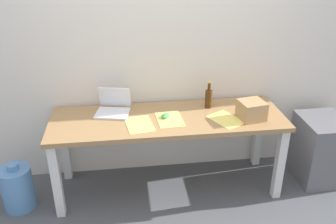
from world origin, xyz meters
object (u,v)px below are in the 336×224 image
Objects in this scene: laptop_left at (113,108)px; water_cooler_jug at (17,188)px; beer_bottle at (209,98)px; cardboard_box at (252,110)px; desk at (168,127)px; computer_mouse at (165,115)px; filing_cabinet at (319,149)px.

laptop_left is 0.75× the size of water_cooler_jug.
cardboard_box is (0.31, -0.26, -0.01)m from beer_bottle.
desk is 6.09× the size of laptop_left.
computer_mouse is (-0.02, 0.00, 0.11)m from desk.
desk is 19.98× the size of computer_mouse.
beer_bottle is 0.56× the size of water_cooler_jug.
beer_bottle is (0.38, 0.15, 0.19)m from desk.
cardboard_box is at bearing 19.98° from computer_mouse.
computer_mouse is at bearing -160.00° from beer_bottle.
water_cooler_jug is 0.70× the size of filing_cabinet.
laptop_left reaches higher than water_cooler_jug.
water_cooler_jug is at bearing -145.50° from computer_mouse.
water_cooler_jug is at bearing 179.99° from cardboard_box.
desk is 0.72m from cardboard_box.
computer_mouse reaches higher than water_cooler_jug.
beer_bottle reaches higher than filing_cabinet.
desk is 0.45m from beer_bottle.
filing_cabinet is (1.05, -0.18, -0.51)m from beer_bottle.
laptop_left is (-0.46, 0.16, 0.14)m from desk.
desk is 9.93× the size of cardboard_box.
filing_cabinet is (0.74, 0.08, -0.49)m from cardboard_box.
filing_cabinet is (1.89, -0.19, -0.46)m from laptop_left.
cardboard_box is at bearing -0.01° from water_cooler_jug.
beer_bottle is at bearing 21.53° from desk.
beer_bottle is 1.21× the size of cardboard_box.
laptop_left is 0.47m from computer_mouse.
beer_bottle is 0.41m from cardboard_box.
laptop_left is 1.96m from filing_cabinet.
filing_cabinet is (1.43, -0.03, -0.32)m from desk.
computer_mouse is at bearing 178.55° from filing_cabinet.
beer_bottle reaches higher than cardboard_box.
desk reaches higher than water_cooler_jug.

